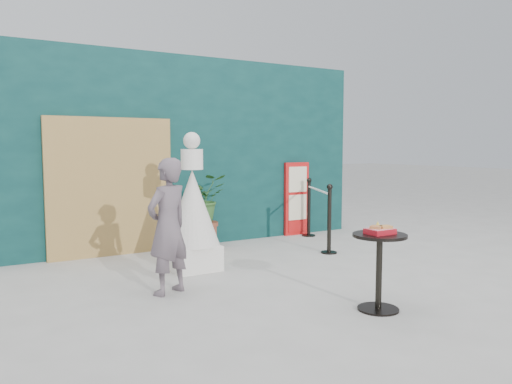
# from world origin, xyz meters

# --- Properties ---
(ground) EXTENTS (60.00, 60.00, 0.00)m
(ground) POSITION_xyz_m (0.00, 0.00, 0.00)
(ground) COLOR #ADAAA5
(ground) RESTS_ON ground
(back_wall) EXTENTS (6.00, 0.30, 3.00)m
(back_wall) POSITION_xyz_m (0.00, 3.15, 1.50)
(back_wall) COLOR #0A2D2E
(back_wall) RESTS_ON ground
(bamboo_fence) EXTENTS (1.80, 0.08, 2.00)m
(bamboo_fence) POSITION_xyz_m (-1.40, 2.94, 1.00)
(bamboo_fence) COLOR tan
(bamboo_fence) RESTS_ON ground
(woman) EXTENTS (0.63, 0.53, 1.47)m
(woman) POSITION_xyz_m (-1.39, 0.72, 0.73)
(woman) COLOR #61535A
(woman) RESTS_ON ground
(menu_board) EXTENTS (0.50, 0.07, 1.30)m
(menu_board) POSITION_xyz_m (1.90, 2.95, 0.65)
(menu_board) COLOR red
(menu_board) RESTS_ON ground
(statue) EXTENTS (0.69, 0.69, 1.77)m
(statue) POSITION_xyz_m (-0.73, 1.56, 0.72)
(statue) COLOR white
(statue) RESTS_ON ground
(cafe_table) EXTENTS (0.52, 0.52, 0.75)m
(cafe_table) POSITION_xyz_m (0.16, -0.85, 0.50)
(cafe_table) COLOR black
(cafe_table) RESTS_ON ground
(food_basket) EXTENTS (0.26, 0.19, 0.11)m
(food_basket) POSITION_xyz_m (0.16, -0.84, 0.79)
(food_basket) COLOR red
(food_basket) RESTS_ON cafe_table
(planter) EXTENTS (0.68, 0.59, 1.16)m
(planter) POSITION_xyz_m (-0.01, 2.78, 0.67)
(planter) COLOR brown
(planter) RESTS_ON ground
(stanchion_barrier) EXTENTS (0.84, 1.54, 1.03)m
(stanchion_barrier) POSITION_xyz_m (1.71, 2.08, 0.49)
(stanchion_barrier) COLOR black
(stanchion_barrier) RESTS_ON ground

